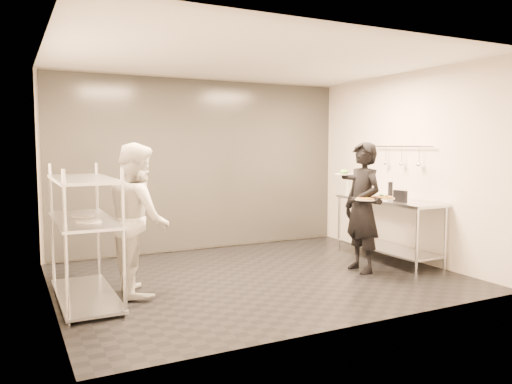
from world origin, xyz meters
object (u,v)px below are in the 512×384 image
bottle_dark (390,190)px  waiter (362,207)px  pizza_plate_far (383,198)px  pizza_plate_near (367,199)px  bottle_clear (359,189)px  pos_monitor (400,196)px  salad_plate (344,173)px  prep_counter (388,219)px  pass_rack (84,232)px  chef (138,219)px  bottle_green (347,188)px

bottle_dark → waiter: bearing=-153.1°
waiter → pizza_plate_far: (0.11, -0.27, 0.15)m
pizza_plate_near → bottle_clear: bottle_clear is taller
bottle_clear → pos_monitor: bearing=-100.0°
pizza_plate_near → pos_monitor: bearing=13.6°
salad_plate → pos_monitor: bearing=-26.2°
pizza_plate_far → pos_monitor: pos_monitor is taller
prep_counter → salad_plate: 1.09m
waiter → bottle_clear: bearing=145.0°
pass_rack → bottle_dark: 4.44m
pizza_plate_far → pos_monitor: 0.61m
pizza_plate_far → pizza_plate_near: bearing=156.8°
pass_rack → bottle_clear: (4.42, 0.80, 0.24)m
waiter → chef: 2.97m
pass_rack → salad_plate: bearing=-0.3°
pizza_plate_near → bottle_dark: bottle_dark is taller
bottle_green → pizza_plate_near: bearing=-117.6°
waiter → pizza_plate_near: bearing=-22.9°
chef → pos_monitor: size_ratio=7.57×
pass_rack → salad_plate: size_ratio=6.02×
pass_rack → bottle_dark: pass_rack is taller
pos_monitor → bottle_clear: bottle_clear is taller
pass_rack → pizza_plate_near: (3.47, -0.55, 0.25)m
bottle_clear → waiter: bearing=-126.6°
waiter → chef: bearing=-95.8°
pass_rack → waiter: size_ratio=0.91×
pos_monitor → bottle_dark: bearing=60.3°
pizza_plate_far → salad_plate: size_ratio=1.18×
pos_monitor → chef: bearing=170.2°
chef → bottle_dark: chef is taller
pizza_plate_far → salad_plate: 0.70m
waiter → salad_plate: size_ratio=6.62×
pass_rack → bottle_dark: bearing=1.0°
pass_rack → bottle_clear: pass_rack is taller
bottle_green → bottle_dark: size_ratio=0.91×
salad_plate → bottle_green: bearing=50.5°
pizza_plate_far → pos_monitor: size_ratio=1.36×
pizza_plate_near → pos_monitor: (0.74, 0.18, -0.02)m
pizza_plate_near → pizza_plate_far: pizza_plate_far is taller
pass_rack → bottle_dark: (4.43, 0.08, 0.28)m
pizza_plate_near → bottle_dark: size_ratio=1.22×
prep_counter → pizza_plate_far: pizza_plate_far is taller
prep_counter → salad_plate: bearing=-178.5°
prep_counter → pizza_plate_near: pizza_plate_near is taller
prep_counter → bottle_clear: (0.09, 0.80, 0.38)m
prep_counter → bottle_dark: bottle_dark is taller
pizza_plate_near → pass_rack: bearing=171.0°
pos_monitor → bottle_green: size_ratio=1.03×
waiter → salad_plate: waiter is taller
bottle_green → bottle_dark: 0.77m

